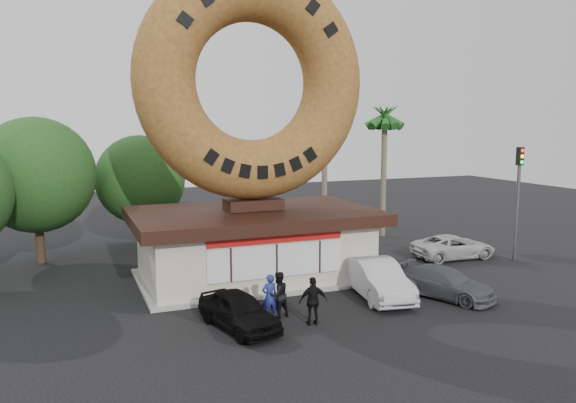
% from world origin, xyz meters
% --- Properties ---
extents(ground, '(90.00, 90.00, 0.00)m').
position_xyz_m(ground, '(0.00, 0.00, 0.00)').
color(ground, black).
rests_on(ground, ground).
extents(donut_shop, '(11.20, 7.20, 3.80)m').
position_xyz_m(donut_shop, '(0.00, 5.98, 1.77)').
color(donut_shop, beige).
rests_on(donut_shop, ground).
extents(giant_donut, '(10.73, 2.74, 10.73)m').
position_xyz_m(giant_donut, '(0.00, 6.00, 9.17)').
color(giant_donut, olive).
rests_on(giant_donut, donut_shop).
extents(tree_west, '(6.00, 6.00, 7.65)m').
position_xyz_m(tree_west, '(-9.50, 13.00, 4.64)').
color(tree_west, '#473321').
rests_on(tree_west, ground).
extents(tree_mid, '(5.20, 5.20, 6.63)m').
position_xyz_m(tree_mid, '(-4.00, 15.00, 4.02)').
color(tree_mid, '#473321').
rests_on(tree_mid, ground).
extents(palm_near, '(2.60, 2.60, 9.75)m').
position_xyz_m(palm_near, '(7.50, 14.00, 8.41)').
color(palm_near, '#726651').
rests_on(palm_near, ground).
extents(palm_far, '(2.60, 2.60, 8.75)m').
position_xyz_m(palm_far, '(11.00, 12.50, 7.48)').
color(palm_far, '#726651').
rests_on(palm_far, ground).
extents(street_lamp, '(2.11, 0.20, 8.00)m').
position_xyz_m(street_lamp, '(-1.86, 16.00, 4.48)').
color(street_lamp, '#59595E').
rests_on(street_lamp, ground).
extents(traffic_signal, '(0.30, 0.38, 6.07)m').
position_xyz_m(traffic_signal, '(14.00, 3.99, 3.87)').
color(traffic_signal, '#59595E').
rests_on(traffic_signal, ground).
extents(person_left, '(0.65, 0.45, 1.71)m').
position_xyz_m(person_left, '(-1.21, 0.47, 0.86)').
color(person_left, navy).
rests_on(person_left, ground).
extents(person_center, '(1.00, 0.87, 1.76)m').
position_xyz_m(person_center, '(-0.85, 0.49, 0.88)').
color(person_center, black).
rests_on(person_center, ground).
extents(person_right, '(1.11, 0.62, 1.79)m').
position_xyz_m(person_right, '(0.05, -0.74, 0.89)').
color(person_right, black).
rests_on(person_right, ground).
extents(car_black, '(2.48, 4.20, 1.34)m').
position_xyz_m(car_black, '(-2.59, -0.11, 0.67)').
color(car_black, black).
rests_on(car_black, ground).
extents(car_silver, '(2.40, 4.98, 1.57)m').
position_xyz_m(car_silver, '(3.93, 1.26, 0.79)').
color(car_silver, '#B8B7BD').
rests_on(car_silver, ground).
extents(car_grey, '(3.39, 4.68, 1.26)m').
position_xyz_m(car_grey, '(6.56, 0.18, 0.63)').
color(car_grey, '#525457').
rests_on(car_grey, ground).
extents(car_white, '(4.68, 2.30, 1.28)m').
position_xyz_m(car_white, '(11.35, 5.70, 0.64)').
color(car_white, '#B9B9B9').
rests_on(car_white, ground).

